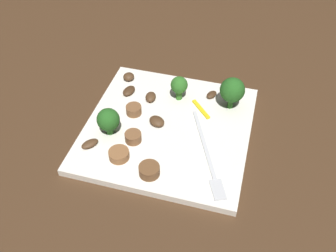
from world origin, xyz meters
name	(u,v)px	position (x,y,z in m)	size (l,w,h in m)	color
ground_plane	(168,131)	(0.00, 0.00, 0.00)	(1.40, 1.40, 0.00)	#422B19
plate	(168,129)	(0.00, 0.00, 0.01)	(0.27, 0.27, 0.01)	white
fork	(208,158)	(0.05, 0.08, 0.01)	(0.17, 0.08, 0.00)	silver
broccoli_floret_0	(232,90)	(-0.07, 0.09, 0.05)	(0.04, 0.04, 0.06)	#296420
broccoli_floret_1	(108,120)	(0.04, -0.09, 0.04)	(0.04, 0.04, 0.05)	#296420
broccoli_floret_2	(180,86)	(-0.07, 0.00, 0.04)	(0.03, 0.03, 0.05)	#347525
sausage_slice_0	(133,137)	(0.05, -0.04, 0.02)	(0.03, 0.03, 0.02)	brown
sausage_slice_1	(134,110)	(-0.01, -0.06, 0.02)	(0.03, 0.03, 0.02)	brown
sausage_slice_2	(119,155)	(0.09, -0.05, 0.02)	(0.03, 0.03, 0.01)	brown
sausage_slice_3	(150,170)	(0.10, 0.00, 0.02)	(0.03, 0.03, 0.02)	brown
mushroom_0	(90,144)	(0.07, -0.11, 0.02)	(0.03, 0.02, 0.01)	#4C331E
mushroom_1	(157,121)	(0.00, -0.02, 0.02)	(0.03, 0.02, 0.01)	#4C331E
mushroom_2	(129,91)	(-0.06, -0.09, 0.02)	(0.03, 0.02, 0.01)	#422B19
mushroom_3	(212,95)	(-0.09, 0.06, 0.02)	(0.02, 0.01, 0.01)	#422B19
mushroom_4	(129,77)	(-0.10, -0.10, 0.02)	(0.02, 0.02, 0.01)	#4C331E
mushroom_5	(151,97)	(-0.06, -0.05, 0.02)	(0.03, 0.02, 0.01)	#4C331E
pepper_strip_0	(201,109)	(-0.05, 0.04, 0.01)	(0.05, 0.01, 0.00)	yellow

